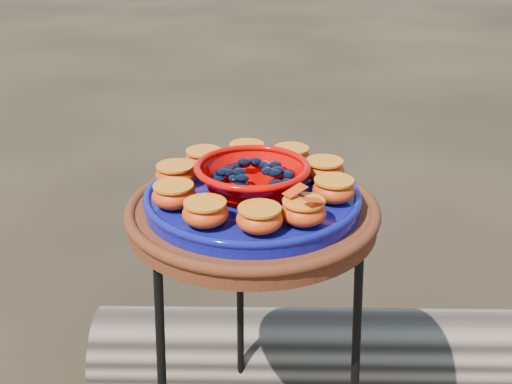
{
  "coord_description": "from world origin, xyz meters",
  "views": [
    {
      "loc": [
        -0.14,
        -1.01,
        1.22
      ],
      "look_at": [
        0.01,
        0.0,
        0.76
      ],
      "focal_mm": 45.0,
      "sensor_mm": 36.0,
      "label": 1
    }
  ],
  "objects": [
    {
      "name": "plant_stand",
      "position": [
        0.0,
        0.0,
        0.35
      ],
      "size": [
        0.44,
        0.44,
        0.7
      ],
      "primitive_type": null,
      "color": "black",
      "rests_on": "ground"
    },
    {
      "name": "terracotta_saucer",
      "position": [
        0.0,
        0.0,
        0.72
      ],
      "size": [
        0.44,
        0.44,
        0.04
      ],
      "primitive_type": "cylinder",
      "color": "#41180A",
      "rests_on": "plant_stand"
    },
    {
      "name": "cobalt_plate",
      "position": [
        0.0,
        0.0,
        0.75
      ],
      "size": [
        0.38,
        0.38,
        0.03
      ],
      "primitive_type": "cylinder",
      "color": "#0B055E",
      "rests_on": "terracotta_saucer"
    },
    {
      "name": "red_bowl",
      "position": [
        0.0,
        0.0,
        0.79
      ],
      "size": [
        0.19,
        0.19,
        0.05
      ],
      "primitive_type": null,
      "color": "#C70200",
      "rests_on": "cobalt_plate"
    },
    {
      "name": "glass_gems",
      "position": [
        0.0,
        0.0,
        0.83
      ],
      "size": [
        0.15,
        0.15,
        0.03
      ],
      "primitive_type": null,
      "color": "black",
      "rests_on": "red_bowl"
    },
    {
      "name": "orange_half_0",
      "position": [
        0.06,
        -0.13,
        0.78
      ],
      "size": [
        0.07,
        0.07,
        0.04
      ],
      "primitive_type": "ellipsoid",
      "color": "#B70300",
      "rests_on": "cobalt_plate"
    },
    {
      "name": "orange_half_1",
      "position": [
        0.13,
        -0.05,
        0.78
      ],
      "size": [
        0.07,
        0.07,
        0.04
      ],
      "primitive_type": "ellipsoid",
      "color": "#B70300",
      "rests_on": "cobalt_plate"
    },
    {
      "name": "orange_half_2",
      "position": [
        0.14,
        0.04,
        0.78
      ],
      "size": [
        0.07,
        0.07,
        0.04
      ],
      "primitive_type": "ellipsoid",
      "color": "#B70300",
      "rests_on": "cobalt_plate"
    },
    {
      "name": "orange_half_3",
      "position": [
        0.09,
        0.11,
        0.78
      ],
      "size": [
        0.07,
        0.07,
        0.04
      ],
      "primitive_type": "ellipsoid",
      "color": "#B70300",
      "rests_on": "cobalt_plate"
    },
    {
      "name": "orange_half_4",
      "position": [
        0.01,
        0.14,
        0.78
      ],
      "size": [
        0.07,
        0.07,
        0.04
      ],
      "primitive_type": "ellipsoid",
      "color": "#B70300",
      "rests_on": "cobalt_plate"
    },
    {
      "name": "orange_half_5",
      "position": [
        -0.08,
        0.12,
        0.78
      ],
      "size": [
        0.07,
        0.07,
        0.04
      ],
      "primitive_type": "ellipsoid",
      "color": "#B70300",
      "rests_on": "cobalt_plate"
    },
    {
      "name": "orange_half_6",
      "position": [
        -0.13,
        0.05,
        0.78
      ],
      "size": [
        0.07,
        0.07,
        0.04
      ],
      "primitive_type": "ellipsoid",
      "color": "#B70300",
      "rests_on": "cobalt_plate"
    },
    {
      "name": "orange_half_7",
      "position": [
        -0.14,
        -0.04,
        0.78
      ],
      "size": [
        0.07,
        0.07,
        0.04
      ],
      "primitive_type": "ellipsoid",
      "color": "#B70300",
      "rests_on": "cobalt_plate"
    },
    {
      "name": "orange_half_8",
      "position": [
        -0.09,
        -0.11,
        0.78
      ],
      "size": [
        0.07,
        0.07,
        0.04
      ],
      "primitive_type": "ellipsoid",
      "color": "#B70300",
      "rests_on": "cobalt_plate"
    },
    {
      "name": "orange_half_9",
      "position": [
        -0.01,
        -0.14,
        0.78
      ],
      "size": [
        0.07,
        0.07,
        0.04
      ],
      "primitive_type": "ellipsoid",
      "color": "#B70300",
      "rests_on": "cobalt_plate"
    },
    {
      "name": "butterfly",
      "position": [
        0.06,
        -0.13,
        0.81
      ],
      "size": [
        0.09,
        0.08,
        0.01
      ],
      "primitive_type": null,
      "rotation": [
        0.0,
        0.0,
        0.46
      ],
      "color": "red",
      "rests_on": "orange_half_0"
    },
    {
      "name": "driftwood_log",
      "position": [
        0.36,
        0.27,
        0.13
      ],
      "size": [
        1.48,
        0.6,
        0.27
      ],
      "primitive_type": null,
      "rotation": [
        0.0,
        0.0,
        -0.16
      ],
      "color": "black",
      "rests_on": "ground"
    },
    {
      "name": "foliage_back",
      "position": [
        -0.17,
        0.46,
        0.09
      ],
      "size": [
        0.35,
        0.35,
        0.17
      ],
      "primitive_type": "ellipsoid",
      "color": "#31712A",
      "rests_on": "ground"
    }
  ]
}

